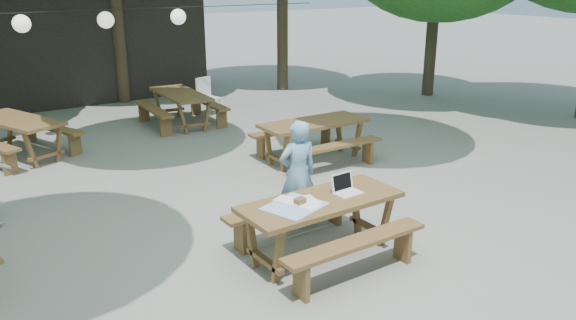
% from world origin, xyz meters
% --- Properties ---
extents(ground, '(80.00, 80.00, 0.00)m').
position_xyz_m(ground, '(0.00, 0.00, 0.00)').
color(ground, slate).
rests_on(ground, ground).
extents(pavilion, '(6.00, 3.00, 2.80)m').
position_xyz_m(pavilion, '(0.50, 10.50, 1.40)').
color(pavilion, black).
rests_on(pavilion, ground).
extents(main_picnic_table, '(2.00, 1.58, 0.75)m').
position_xyz_m(main_picnic_table, '(0.04, -0.99, 0.39)').
color(main_picnic_table, brown).
rests_on(main_picnic_table, ground).
extents(picnic_table_ne, '(2.02, 1.64, 0.75)m').
position_xyz_m(picnic_table_ne, '(2.20, 2.03, 0.39)').
color(picnic_table_ne, brown).
rests_on(picnic_table_ne, ground).
extents(picnic_table_far_w, '(2.16, 2.34, 0.75)m').
position_xyz_m(picnic_table_far_w, '(-2.24, 5.30, 0.39)').
color(picnic_table_far_w, brown).
rests_on(picnic_table_far_w, ground).
extents(picnic_table_far_e, '(1.68, 2.04, 0.75)m').
position_xyz_m(picnic_table_far_e, '(1.27, 5.82, 0.39)').
color(picnic_table_far_e, brown).
rests_on(picnic_table_far_e, ground).
extents(woman, '(0.59, 0.44, 1.48)m').
position_xyz_m(woman, '(0.34, -0.09, 0.74)').
color(woman, '#709FCD').
rests_on(woman, ground).
extents(plastic_chair, '(0.53, 0.53, 0.90)m').
position_xyz_m(plastic_chair, '(2.24, 6.40, 0.26)').
color(plastic_chair, silver).
rests_on(plastic_chair, ground).
extents(laptop, '(0.34, 0.28, 0.24)m').
position_xyz_m(laptop, '(0.41, -0.99, 0.81)').
color(laptop, white).
rests_on(laptop, main_picnic_table).
extents(tabletop_clutter, '(0.79, 0.72, 0.08)m').
position_xyz_m(tabletop_clutter, '(-0.32, -0.98, 0.76)').
color(tabletop_clutter, '#3D84D0').
rests_on(tabletop_clutter, main_picnic_table).
extents(paper_lanterns, '(9.00, 0.34, 0.38)m').
position_xyz_m(paper_lanterns, '(-0.19, 6.00, 2.40)').
color(paper_lanterns, black).
rests_on(paper_lanterns, ground).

